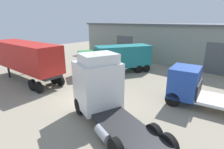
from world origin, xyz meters
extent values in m
plane|color=gray|center=(0.00, 0.00, 0.00)|extent=(60.00, 60.00, 0.00)
cube|color=gray|center=(0.00, 18.25, 2.62)|extent=(30.65, 8.50, 5.24)
cube|color=#474C51|center=(0.00, 18.25, 5.37)|extent=(31.15, 9.00, 0.25)
cube|color=#4C5156|center=(-6.74, 14.03, 1.80)|extent=(3.20, 0.08, 3.60)
cube|color=#4C5156|center=(6.74, 14.03, 1.80)|extent=(3.20, 0.08, 3.60)
cube|color=silver|center=(2.93, -1.01, 2.01)|extent=(3.05, 3.12, 2.94)
cube|color=silver|center=(3.12, -1.07, 3.76)|extent=(2.25, 2.52, 0.60)
cube|color=black|center=(1.81, -0.65, 2.60)|extent=(0.72, 2.02, 1.06)
cube|color=#232326|center=(6.12, -2.05, 0.66)|extent=(4.71, 3.23, 0.24)
cylinder|color=#B2B2B7|center=(5.24, -2.81, 0.49)|extent=(1.22, 0.87, 0.56)
cylinder|color=black|center=(2.02, -1.87, 0.54)|extent=(1.12, 0.62, 1.08)
cylinder|color=black|center=(2.70, 0.22, 0.54)|extent=(1.12, 0.62, 1.08)
cylinder|color=black|center=(7.17, -1.23, 0.54)|extent=(1.12, 0.62, 1.08)
cylinder|color=black|center=(8.03, -1.51, 0.54)|extent=(1.12, 0.62, 1.08)
cube|color=red|center=(-7.31, -1.22, 2.61)|extent=(9.60, 3.13, 2.52)
cube|color=#232326|center=(-7.31, -1.22, 1.23)|extent=(9.55, 2.38, 0.24)
cube|color=#232326|center=(-9.77, -2.19, 0.56)|extent=(0.17, 0.17, 1.11)
cube|color=#232326|center=(-9.88, -0.59, 0.56)|extent=(0.17, 0.17, 1.11)
cylinder|color=black|center=(-4.32, -2.12, 0.50)|extent=(1.01, 0.37, 1.00)
cylinder|color=black|center=(-4.46, 0.07, 0.50)|extent=(1.01, 0.37, 1.00)
cylinder|color=black|center=(-3.32, -2.06, 0.50)|extent=(1.01, 0.37, 1.00)
cylinder|color=black|center=(-3.47, 0.14, 0.50)|extent=(1.01, 0.37, 1.00)
cube|color=#2347A3|center=(6.42, 4.40, 1.63)|extent=(2.26, 2.68, 2.20)
cube|color=black|center=(5.51, 4.25, 2.02)|extent=(0.41, 2.00, 0.88)
cube|color=#232326|center=(7.43, 4.57, 1.26)|extent=(0.51, 2.39, 1.10)
cylinder|color=black|center=(6.14, 3.29, 0.53)|extent=(1.09, 0.47, 1.06)
cylinder|color=black|center=(5.80, 5.36, 0.53)|extent=(1.09, 0.47, 1.06)
cube|color=#28843D|center=(-4.03, 4.13, 1.56)|extent=(3.01, 2.81, 2.20)
cube|color=black|center=(-4.47, 3.32, 1.96)|extent=(1.81, 1.02, 0.88)
cube|color=#197075|center=(-2.07, 7.79, 1.93)|extent=(5.13, 6.77, 2.43)
cylinder|color=black|center=(-3.32, 3.24, 0.46)|extent=(0.70, 0.96, 0.93)
cylinder|color=black|center=(-5.17, 4.23, 0.46)|extent=(0.70, 0.96, 0.93)
cylinder|color=black|center=(-0.39, 8.70, 0.46)|extent=(0.70, 0.96, 0.93)
cylinder|color=black|center=(-2.25, 9.69, 0.46)|extent=(0.70, 0.96, 0.93)
cylinder|color=black|center=(0.08, 9.58, 0.46)|extent=(0.70, 0.96, 0.93)
cylinder|color=black|center=(-1.77, 10.57, 0.46)|extent=(0.70, 0.96, 0.93)
camera|label=1|loc=(10.58, -8.10, 5.93)|focal=28.00mm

